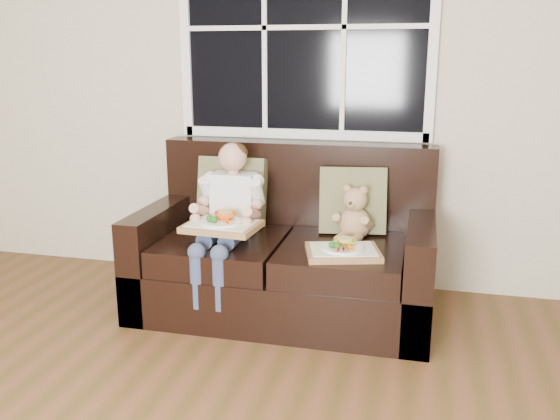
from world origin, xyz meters
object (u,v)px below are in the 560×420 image
(tray_right, at_px, (343,250))
(child, at_px, (229,206))
(teddy_bear, at_px, (355,217))
(loveseat, at_px, (287,257))
(tray_left, at_px, (222,224))

(tray_right, bearing_deg, child, 150.64)
(child, relative_size, teddy_bear, 2.55)
(teddy_bear, distance_m, tray_right, 0.33)
(loveseat, relative_size, tray_left, 4.01)
(teddy_bear, bearing_deg, tray_left, -144.62)
(teddy_bear, bearing_deg, child, -157.00)
(child, height_order, tray_left, child)
(child, bearing_deg, teddy_bear, 11.62)
(loveseat, xyz_separation_m, tray_right, (0.37, -0.29, 0.17))
(teddy_bear, relative_size, tray_right, 0.73)
(loveseat, distance_m, child, 0.47)
(teddy_bear, distance_m, tray_left, 0.76)
(loveseat, height_order, tray_right, loveseat)
(tray_left, bearing_deg, loveseat, 47.68)
(teddy_bear, xyz_separation_m, tray_left, (-0.70, -0.31, -0.01))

